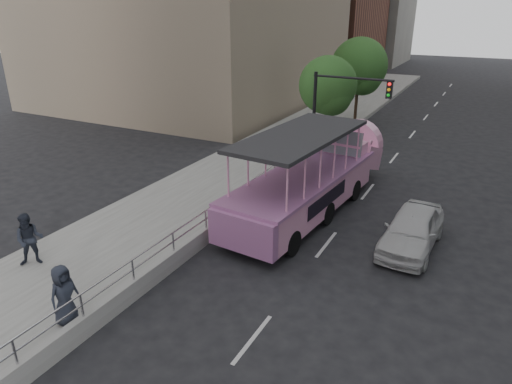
# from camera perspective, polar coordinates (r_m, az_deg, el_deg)

# --- Properties ---
(ground) EXTENTS (160.00, 160.00, 0.00)m
(ground) POSITION_cam_1_polar(r_m,az_deg,el_deg) (14.86, -0.21, -12.32)
(ground) COLOR black
(sidewalk) EXTENTS (5.50, 80.00, 0.30)m
(sidewalk) POSITION_cam_1_polar(r_m,az_deg,el_deg) (25.17, -1.17, 3.07)
(sidewalk) COLOR #A0A19B
(sidewalk) RESTS_ON ground
(kerb_wall) EXTENTS (0.24, 30.00, 0.36)m
(kerb_wall) POSITION_cam_1_polar(r_m,az_deg,el_deg) (17.48, -6.23, -4.93)
(kerb_wall) COLOR #9C9B97
(kerb_wall) RESTS_ON sidewalk
(guardrail) EXTENTS (0.07, 22.00, 0.71)m
(guardrail) POSITION_cam_1_polar(r_m,az_deg,el_deg) (17.19, -6.33, -2.97)
(guardrail) COLOR #B0AFB4
(guardrail) RESTS_ON kerb_wall
(duck_boat) EXTENTS (3.71, 11.46, 3.74)m
(duck_boat) POSITION_cam_1_polar(r_m,az_deg,el_deg) (20.27, 7.33, 1.75)
(duck_boat) COLOR black
(duck_boat) RESTS_ON ground
(car) EXTENTS (2.01, 4.53, 1.52)m
(car) POSITION_cam_1_polar(r_m,az_deg,el_deg) (17.88, 18.92, -4.45)
(car) COLOR silver
(car) RESTS_ON ground
(pedestrian_mid) EXTENTS (1.14, 1.12, 1.85)m
(pedestrian_mid) POSITION_cam_1_polar(r_m,az_deg,el_deg) (17.01, -26.45, -5.33)
(pedestrian_mid) COLOR #222632
(pedestrian_mid) RESTS_ON sidewalk
(pedestrian_far) EXTENTS (0.62, 0.90, 1.78)m
(pedestrian_far) POSITION_cam_1_polar(r_m,az_deg,el_deg) (13.67, -22.87, -11.76)
(pedestrian_far) COLOR #222632
(pedestrian_far) RESTS_ON sidewalk
(parking_sign) EXTENTS (0.22, 0.52, 2.46)m
(parking_sign) POSITION_cam_1_polar(r_m,az_deg,el_deg) (23.50, 5.23, 5.21)
(parking_sign) COLOR black
(parking_sign) RESTS_ON ground
(traffic_signal) EXTENTS (4.20, 0.32, 5.20)m
(traffic_signal) POSITION_cam_1_polar(r_m,az_deg,el_deg) (24.95, 9.93, 10.56)
(traffic_signal) COLOR black
(traffic_signal) RESTS_ON ground
(street_tree_near) EXTENTS (3.52, 3.52, 5.72)m
(street_tree_near) POSITION_cam_1_polar(r_m,az_deg,el_deg) (28.59, 9.08, 12.74)
(street_tree_near) COLOR #321F16
(street_tree_near) RESTS_ON ground
(street_tree_far) EXTENTS (3.97, 3.97, 6.45)m
(street_tree_far) POSITION_cam_1_polar(r_m,az_deg,el_deg) (34.15, 12.88, 14.83)
(street_tree_far) COLOR #321F16
(street_tree_far) RESTS_ON ground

